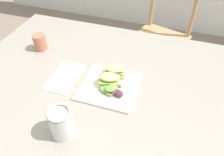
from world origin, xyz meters
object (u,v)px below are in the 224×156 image
sandwich_half_back (115,71)px  mason_jar_iced_tea (61,123)px  plate_lunch (109,86)px  fork_on_napkin (66,74)px  cup_extra_side (40,42)px  sandwich_half_front (109,80)px  dining_table (102,101)px  chair_wooden_far (161,38)px

sandwich_half_back → mason_jar_iced_tea: 0.35m
plate_lunch → sandwich_half_back: 0.08m
plate_lunch → fork_on_napkin: bearing=175.4°
mason_jar_iced_tea → cup_extra_side: bearing=129.1°
plate_lunch → cup_extra_side: size_ratio=2.87×
sandwich_half_front → dining_table: bearing=170.5°
dining_table → fork_on_napkin: 0.21m
dining_table → sandwich_half_back: 0.17m
chair_wooden_far → sandwich_half_back: 0.94m
chair_wooden_far → plate_lunch: 1.00m
plate_lunch → cup_extra_side: (-0.43, 0.16, 0.04)m
sandwich_half_back → mason_jar_iced_tea: mason_jar_iced_tea is taller
sandwich_half_front → fork_on_napkin: bearing=176.6°
fork_on_napkin → chair_wooden_far: bearing=70.6°
sandwich_half_front → cup_extra_side: size_ratio=1.18×
plate_lunch → sandwich_half_back: size_ratio=2.43×
dining_table → mason_jar_iced_tea: mason_jar_iced_tea is taller
fork_on_napkin → sandwich_half_back: bearing=13.6°
dining_table → sandwich_half_front: sandwich_half_front is taller
fork_on_napkin → mason_jar_iced_tea: size_ratio=1.54×
cup_extra_side → sandwich_half_back: bearing=-11.9°
sandwich_half_back → cup_extra_side: 0.45m
chair_wooden_far → plate_lunch: chair_wooden_far is taller
mason_jar_iced_tea → dining_table: bearing=82.3°
plate_lunch → cup_extra_side: 0.46m
chair_wooden_far → plate_lunch: (-0.11, -0.95, 0.30)m
dining_table → cup_extra_side: 0.45m
fork_on_napkin → plate_lunch: bearing=-4.6°
plate_lunch → mason_jar_iced_tea: mason_jar_iced_tea is taller
chair_wooden_far → fork_on_napkin: size_ratio=4.70×
plate_lunch → sandwich_half_front: size_ratio=2.43×
sandwich_half_back → plate_lunch: bearing=-92.8°
fork_on_napkin → mason_jar_iced_tea: mason_jar_iced_tea is taller
cup_extra_side → dining_table: bearing=-21.0°
chair_wooden_far → mason_jar_iced_tea: chair_wooden_far is taller
fork_on_napkin → sandwich_half_front: bearing=-3.4°
dining_table → sandwich_half_front: (0.04, -0.01, 0.15)m
plate_lunch → cup_extra_side: cup_extra_side is taller
sandwich_half_front → cup_extra_side: (-0.43, 0.16, 0.00)m
chair_wooden_far → sandwich_half_back: size_ratio=8.81×
dining_table → sandwich_half_back: (0.05, 0.06, 0.15)m
chair_wooden_far → cup_extra_side: 1.01m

